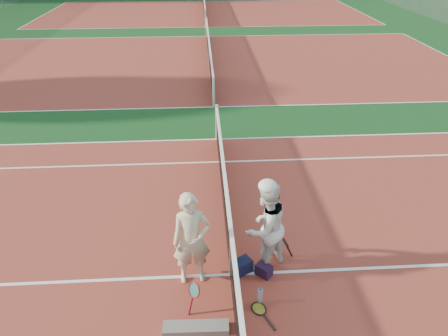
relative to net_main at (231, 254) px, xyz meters
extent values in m
plane|color=#103A16|center=(0.00, 0.00, -0.51)|extent=(130.00, 130.00, 0.00)
cube|color=maroon|center=(0.00, 0.00, -0.51)|extent=(23.77, 10.97, 0.01)
cube|color=maroon|center=(0.00, 13.50, -0.51)|extent=(23.77, 10.97, 0.01)
cube|color=maroon|center=(0.00, 27.00, -0.51)|extent=(23.77, 10.97, 0.01)
imported|color=beige|center=(-0.68, -0.03, 0.39)|extent=(0.71, 0.52, 1.80)
imported|color=white|center=(0.62, 0.23, 0.39)|extent=(1.11, 1.07, 1.80)
cube|color=black|center=(0.21, 0.07, -0.38)|extent=(0.41, 0.37, 0.27)
cube|color=black|center=(0.60, -0.04, -0.40)|extent=(0.34, 0.33, 0.23)
cube|color=slate|center=(-0.63, -1.14, -0.46)|extent=(1.04, 0.26, 0.11)
cylinder|color=silver|center=(0.44, -0.66, -0.36)|extent=(0.09, 0.09, 0.30)
camera|label=1|loc=(-0.44, -5.22, 4.90)|focal=32.00mm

